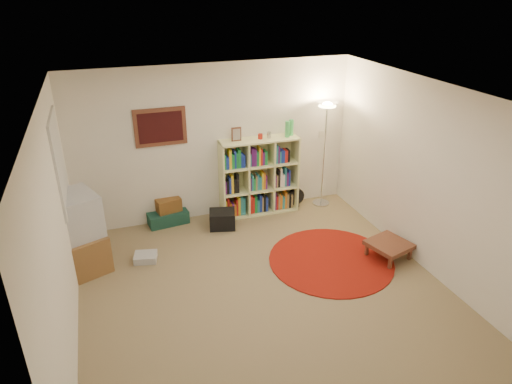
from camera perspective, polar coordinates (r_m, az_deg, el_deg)
room at (r=5.34m, az=0.37°, el=-1.04°), size 4.54×4.54×2.54m
bookshelf at (r=7.55m, az=0.23°, el=1.82°), size 1.31×0.40×1.56m
floor_lamp at (r=7.61m, az=8.78°, el=8.79°), size 0.45×0.45×1.82m
floor_fan at (r=7.93m, az=4.96°, el=-0.69°), size 0.30×0.17×0.35m
tv_stand at (r=6.56m, az=-21.20°, el=-4.81°), size 0.76×0.89×1.10m
dvd_box at (r=6.68m, az=-13.63°, el=-7.93°), size 0.36×0.32×0.10m
suitcase at (r=7.58m, az=-11.04°, el=-3.01°), size 0.68×0.48×0.20m
wicker_basket at (r=7.49m, az=-10.93°, el=-1.53°), size 0.43×0.34×0.22m
duffel_bag at (r=7.29m, az=-4.24°, el=-3.42°), size 0.47×0.42×0.28m
paper_towel at (r=7.49m, az=-4.33°, el=-2.82°), size 0.12×0.12×0.22m
red_rug at (r=6.60m, az=9.34°, el=-8.39°), size 1.75×1.75×0.02m
side_table at (r=6.75m, az=16.29°, el=-6.39°), size 0.65×0.65×0.24m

